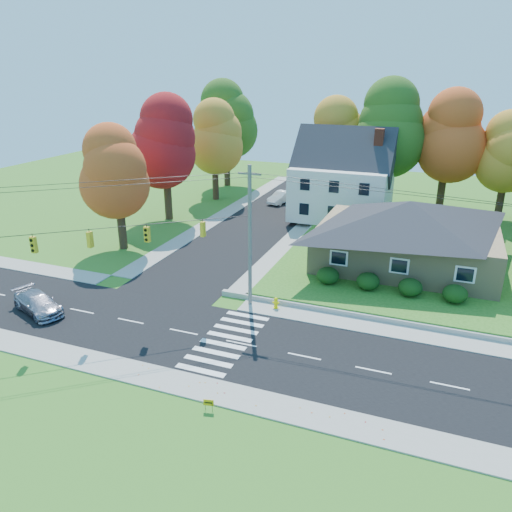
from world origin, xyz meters
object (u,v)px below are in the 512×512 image
at_px(fire_hydrant, 276,303).
at_px(white_car, 281,197).
at_px(silver_sedan, 38,303).
at_px(ranch_house, 407,232).

bearing_deg(fire_hydrant, white_car, 107.80).
relative_size(silver_sedan, fire_hydrant, 5.38).
relative_size(white_car, fire_hydrant, 5.04).
bearing_deg(ranch_house, fire_hydrant, -125.20).
height_order(silver_sedan, fire_hydrant, silver_sedan).
relative_size(ranch_house, silver_sedan, 3.13).
xyz_separation_m(ranch_house, fire_hydrant, (-7.58, -10.75, -2.85)).
xyz_separation_m(silver_sedan, white_car, (6.09, 34.36, 0.04)).
height_order(silver_sedan, white_car, white_car).
bearing_deg(white_car, ranch_house, -31.33).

